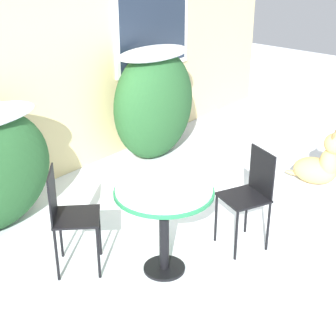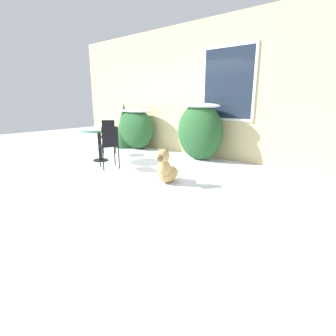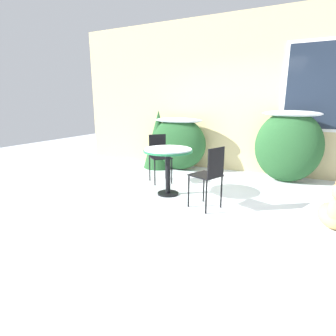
{
  "view_description": "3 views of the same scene",
  "coord_description": "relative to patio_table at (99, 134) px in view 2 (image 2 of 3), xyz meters",
  "views": [
    {
      "loc": [
        -3.42,
        -2.31,
        2.65
      ],
      "look_at": [
        0.0,
        0.6,
        0.55
      ],
      "focal_mm": 55.0,
      "sensor_mm": 36.0,
      "label": 1
    },
    {
      "loc": [
        4.64,
        -3.63,
        1.46
      ],
      "look_at": [
        1.68,
        -0.16,
        0.26
      ],
      "focal_mm": 28.0,
      "sensor_mm": 36.0,
      "label": 2
    },
    {
      "loc": [
        1.12,
        -3.75,
        1.5
      ],
      "look_at": [
        -0.69,
        0.06,
        0.46
      ],
      "focal_mm": 28.0,
      "sensor_mm": 36.0,
      "label": 3
    }
  ],
  "objects": [
    {
      "name": "ground_plane",
      "position": [
        0.69,
        -0.06,
        -0.66
      ],
      "size": [
        16.0,
        16.0,
        0.0
      ],
      "primitive_type": "plane",
      "color": "silver"
    },
    {
      "name": "house_wall",
      "position": [
        0.78,
        2.14,
        1.01
      ],
      "size": [
        8.0,
        0.1,
        3.32
      ],
      "color": "#D1BC84",
      "rests_on": "ground_plane"
    },
    {
      "name": "shrub_left",
      "position": [
        -0.55,
        1.69,
        -0.03
      ],
      "size": [
        1.32,
        0.67,
        1.19
      ],
      "color": "#235128",
      "rests_on": "ground_plane"
    },
    {
      "name": "shrub_middle",
      "position": [
        1.76,
        1.67,
        0.07
      ],
      "size": [
        1.22,
        0.69,
        1.37
      ],
      "color": "#235128",
      "rests_on": "ground_plane"
    },
    {
      "name": "evergreen_bush",
      "position": [
        -1.04,
        1.67,
        0.02
      ],
      "size": [
        0.73,
        0.73,
        1.35
      ],
      "color": "#235128",
      "rests_on": "ground_plane"
    },
    {
      "name": "patio_table",
      "position": [
        0.0,
        0.0,
        0.0
      ],
      "size": [
        0.81,
        0.81,
        0.78
      ],
      "color": "black",
      "rests_on": "ground_plane"
    },
    {
      "name": "patio_chair_near_table",
      "position": [
        -0.48,
        0.62,
        -0.13
      ],
      "size": [
        0.53,
        0.53,
        0.92
      ],
      "rotation": [
        0.0,
        0.0,
        0.8
      ],
      "color": "black",
      "rests_on": "ground_plane"
    },
    {
      "name": "patio_chair_far_side",
      "position": [
        0.8,
        -0.32,
        -0.13
      ],
      "size": [
        0.49,
        0.49,
        0.92
      ],
      "rotation": [
        0.0,
        0.0,
        4.31
      ],
      "color": "black",
      "rests_on": "ground_plane"
    },
    {
      "name": "dog",
      "position": [
        2.38,
        -0.29,
        -0.41
      ],
      "size": [
        0.41,
        0.72,
        0.66
      ],
      "rotation": [
        0.0,
        0.0,
        0.2
      ],
      "color": "tan",
      "rests_on": "ground_plane"
    }
  ]
}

